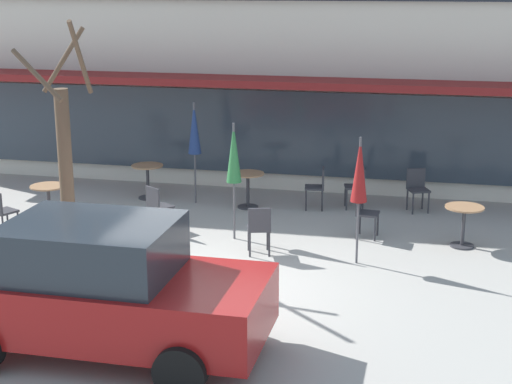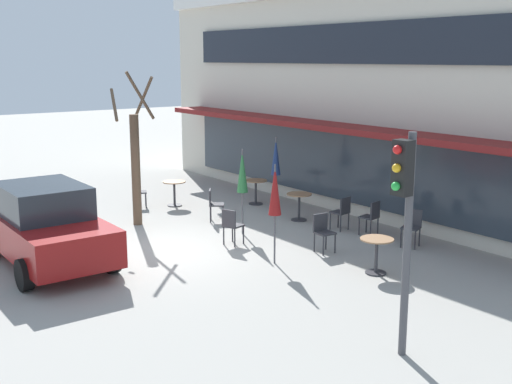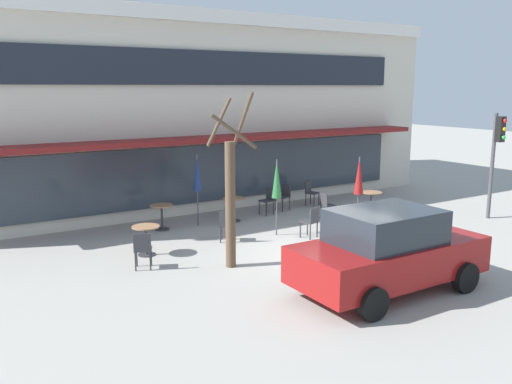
{
  "view_description": "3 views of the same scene",
  "coord_description": "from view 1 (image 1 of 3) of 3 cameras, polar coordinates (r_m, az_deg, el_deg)",
  "views": [
    {
      "loc": [
        3.37,
        -11.24,
        4.7
      ],
      "look_at": [
        0.33,
        2.32,
        0.93
      ],
      "focal_mm": 55.0,
      "sensor_mm": 36.0,
      "label": 1
    },
    {
      "loc": [
        12.88,
        -6.85,
        4.42
      ],
      "look_at": [
        0.03,
        2.66,
        1.08
      ],
      "focal_mm": 45.0,
      "sensor_mm": 36.0,
      "label": 2
    },
    {
      "loc": [
        -8.65,
        -10.13,
        4.2
      ],
      "look_at": [
        -0.1,
        3.39,
        1.09
      ],
      "focal_mm": 38.0,
      "sensor_mm": 36.0,
      "label": 3
    }
  ],
  "objects": [
    {
      "name": "ground_plane",
      "position": [
        12.64,
        -3.81,
        -6.69
      ],
      "size": [
        80.0,
        80.0,
        0.0
      ],
      "primitive_type": "plane",
      "color": "#9E9B93"
    },
    {
      "name": "building_facade",
      "position": [
        21.51,
        3.65,
        11.54
      ],
      "size": [
        18.93,
        9.1,
        6.69
      ],
      "color": "beige",
      "rests_on": "ground"
    },
    {
      "name": "cafe_table_near_wall",
      "position": [
        16.6,
        -0.6,
        0.58
      ],
      "size": [
        0.7,
        0.7,
        0.76
      ],
      "color": "#333338",
      "rests_on": "ground"
    },
    {
      "name": "cafe_table_streetside",
      "position": [
        14.65,
        14.88,
        -1.94
      ],
      "size": [
        0.7,
        0.7,
        0.76
      ],
      "color": "#333338",
      "rests_on": "ground"
    },
    {
      "name": "cafe_table_by_tree",
      "position": [
        16.12,
        -14.85,
        -0.38
      ],
      "size": [
        0.7,
        0.7,
        0.76
      ],
      "color": "#333338",
      "rests_on": "ground"
    },
    {
      "name": "cafe_table_mid_patio",
      "position": [
        17.47,
        -7.89,
        1.18
      ],
      "size": [
        0.7,
        0.7,
        0.76
      ],
      "color": "#333338",
      "rests_on": "ground"
    },
    {
      "name": "patio_umbrella_green_folded",
      "position": [
        16.77,
        -4.51,
        4.58
      ],
      "size": [
        0.28,
        0.28,
        2.2
      ],
      "color": "#4C4C51",
      "rests_on": "ground"
    },
    {
      "name": "patio_umbrella_cream_folded",
      "position": [
        13.15,
        7.54,
        1.53
      ],
      "size": [
        0.28,
        0.28,
        2.2
      ],
      "color": "#4C4C51",
      "rests_on": "ground"
    },
    {
      "name": "patio_umbrella_corner_open",
      "position": [
        14.32,
        -1.63,
        2.79
      ],
      "size": [
        0.28,
        0.28,
        2.2
      ],
      "color": "#4C4C51",
      "rests_on": "ground"
    },
    {
      "name": "cafe_chair_0",
      "position": [
        13.73,
        0.23,
        -2.53
      ],
      "size": [
        0.5,
        0.5,
        0.89
      ],
      "color": "#333338",
      "rests_on": "ground"
    },
    {
      "name": "cafe_chair_1",
      "position": [
        16.71,
        11.65,
        0.39
      ],
      "size": [
        0.52,
        0.52,
        0.89
      ],
      "color": "#333338",
      "rests_on": "ground"
    },
    {
      "name": "cafe_chair_2",
      "position": [
        14.81,
        7.86,
        -1.34
      ],
      "size": [
        0.43,
        0.43,
        0.89
      ],
      "color": "#333338",
      "rests_on": "ground"
    },
    {
      "name": "cafe_chair_3",
      "position": [
        15.5,
        -18.08,
        -1.22
      ],
      "size": [
        0.53,
        0.53,
        0.89
      ],
      "color": "#333338",
      "rests_on": "ground"
    },
    {
      "name": "cafe_chair_4",
      "position": [
        16.68,
        7.43,
        0.56
      ],
      "size": [
        0.47,
        0.47,
        0.89
      ],
      "color": "#333338",
      "rests_on": "ground"
    },
    {
      "name": "cafe_chair_5",
      "position": [
        15.16,
        -7.18,
        -0.92
      ],
      "size": [
        0.56,
        0.56,
        0.89
      ],
      "color": "#333338",
      "rests_on": "ground"
    },
    {
      "name": "cafe_chair_6",
      "position": [
        16.54,
        4.53,
        0.51
      ],
      "size": [
        0.45,
        0.45,
        0.89
      ],
      "color": "#333338",
      "rests_on": "ground"
    },
    {
      "name": "parked_sedan",
      "position": [
        10.31,
        -11.16,
        -6.86
      ],
      "size": [
        4.21,
        2.04,
        1.76
      ],
      "color": "maroon",
      "rests_on": "ground"
    },
    {
      "name": "street_tree",
      "position": [
        13.56,
        -13.68,
        2.1
      ],
      "size": [
        1.09,
        1.14,
        4.11
      ],
      "color": "brown",
      "rests_on": "ground"
    }
  ]
}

